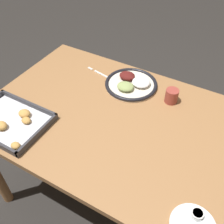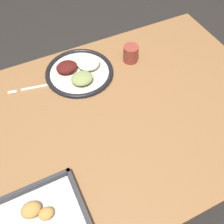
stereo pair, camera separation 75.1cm
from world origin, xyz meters
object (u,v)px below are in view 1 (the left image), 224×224
at_px(dinner_plate, 131,84).
at_px(drinking_cup, 172,96).
at_px(fork, 102,75).
at_px(baking_tray, 10,122).

xyz_separation_m(dinner_plate, drinking_cup, (-0.24, 0.02, 0.02)).
height_order(dinner_plate, fork, dinner_plate).
bearing_deg(drinking_cup, baking_tray, 40.92).
relative_size(fork, drinking_cup, 2.71).
distance_m(dinner_plate, fork, 0.19).
bearing_deg(drinking_cup, dinner_plate, -4.11).
bearing_deg(baking_tray, dinner_plate, -124.28).
distance_m(baking_tray, drinking_cup, 0.80).
bearing_deg(dinner_plate, fork, -1.36).
bearing_deg(fork, drinking_cup, -172.21).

